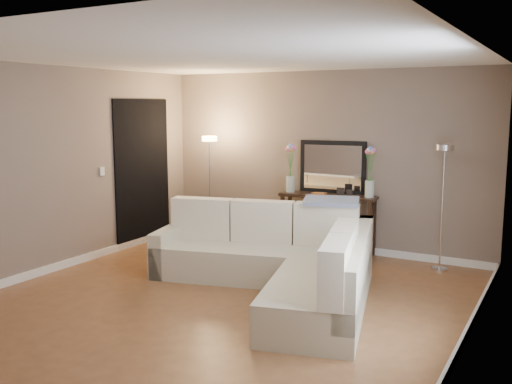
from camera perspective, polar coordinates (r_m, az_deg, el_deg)
The scene contains 21 objects.
floor at distance 6.28m, azimuth -3.64°, elevation -10.99°, with size 5.00×5.50×0.01m, color brown.
ceiling at distance 5.93m, azimuth -3.89°, elevation 13.47°, with size 5.00×5.50×0.01m, color white.
wall_back at distance 8.40m, azimuth 6.56°, elevation 3.11°, with size 5.00×0.02×2.60m, color #79695D.
wall_left at distance 7.62m, azimuth -19.80°, elevation 2.09°, with size 0.02×5.50×2.60m, color #79695D.
wall_right at distance 5.07m, azimuth 20.76°, elevation -1.05°, with size 0.02×5.50×2.60m, color #79695D.
baseboard_back at distance 8.59m, azimuth 6.35°, elevation -5.23°, with size 5.00×0.03×0.10m, color white.
baseboard_left at distance 7.84m, azimuth -19.20°, elevation -7.03°, with size 0.03×5.50×0.10m, color white.
baseboard_right at distance 5.42m, azimuth 19.77°, elevation -14.18°, with size 0.03×5.50×0.10m, color white.
doorway at distance 8.83m, azimuth -11.26°, elevation 1.96°, with size 0.02×1.20×2.20m, color black.
switch_plate at distance 8.19m, azimuth -15.14°, elevation 2.02°, with size 0.02×0.08×0.12m, color white.
sectional_sofa at distance 6.57m, azimuth 2.68°, elevation -6.91°, with size 3.17×2.66×0.92m.
throw_blanket at distance 6.99m, azimuth 7.54°, elevation -0.91°, with size 0.66×0.38×0.05m, color gray.
console_table at distance 8.26m, azimuth 6.60°, elevation -2.75°, with size 1.41×0.48×0.85m.
leaning_mirror at distance 8.28m, azimuth 7.68°, elevation 2.47°, with size 0.98×0.12×0.77m.
table_decor at distance 8.13m, azimuth 7.16°, elevation -0.18°, with size 0.59×0.14×0.14m.
flower_vase_left at distance 8.32m, azimuth 3.46°, elevation 1.97°, with size 0.16×0.14×0.73m.
flower_vase_right at distance 7.97m, azimuth 11.32°, elevation 1.53°, with size 0.16×0.14×0.73m.
floor_lamp_lit at distance 8.77m, azimuth -4.63°, elevation 2.42°, with size 0.24×0.24×1.64m.
floor_lamp_unlit at distance 7.56m, azimuth 18.24°, elevation 0.93°, with size 0.27×0.27×1.62m.
charcoal_rug at distance 8.78m, azimuth -6.24°, elevation -5.21°, with size 1.07×0.80×0.01m, color black.
black_bag at distance 8.77m, azimuth -7.65°, elevation -3.88°, with size 0.30×0.21×0.20m, color black.
Camera 1 is at (3.23, -4.96, 2.11)m, focal length 40.00 mm.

